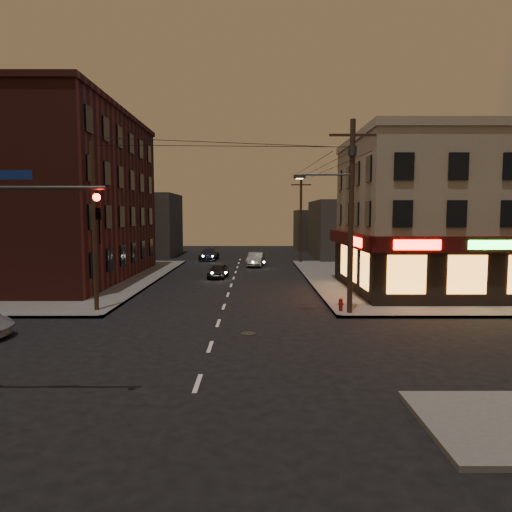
{
  "coord_description": "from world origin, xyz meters",
  "views": [
    {
      "loc": [
        1.81,
        -17.91,
        5.28
      ],
      "look_at": [
        1.85,
        5.19,
        3.2
      ],
      "focal_mm": 32.0,
      "sensor_mm": 36.0,
      "label": 1
    }
  ],
  "objects_px": {
    "sedan_mid": "(256,259)",
    "fire_hydrant": "(341,304)",
    "sedan_near": "(218,271)",
    "sedan_far": "(209,254)"
  },
  "relations": [
    {
      "from": "sedan_mid",
      "to": "fire_hydrant",
      "type": "height_order",
      "value": "sedan_mid"
    },
    {
      "from": "sedan_mid",
      "to": "fire_hydrant",
      "type": "xyz_separation_m",
      "value": [
        4.54,
        -22.78,
        -0.18
      ]
    },
    {
      "from": "sedan_near",
      "to": "sedan_far",
      "type": "xyz_separation_m",
      "value": [
        -2.32,
        15.45,
        0.11
      ]
    },
    {
      "from": "sedan_near",
      "to": "fire_hydrant",
      "type": "xyz_separation_m",
      "value": [
        7.7,
        -13.99,
        -0.07
      ]
    },
    {
      "from": "sedan_near",
      "to": "sedan_mid",
      "type": "height_order",
      "value": "sedan_mid"
    },
    {
      "from": "sedan_mid",
      "to": "sedan_far",
      "type": "relative_size",
      "value": 0.89
    },
    {
      "from": "sedan_near",
      "to": "sedan_mid",
      "type": "relative_size",
      "value": 0.81
    },
    {
      "from": "sedan_near",
      "to": "sedan_mid",
      "type": "xyz_separation_m",
      "value": [
        3.16,
        8.79,
        0.11
      ]
    },
    {
      "from": "sedan_mid",
      "to": "fire_hydrant",
      "type": "distance_m",
      "value": 23.23
    },
    {
      "from": "sedan_far",
      "to": "fire_hydrant",
      "type": "distance_m",
      "value": 31.1
    }
  ]
}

